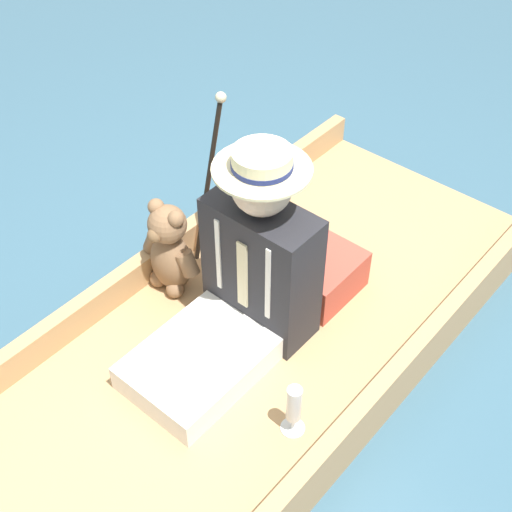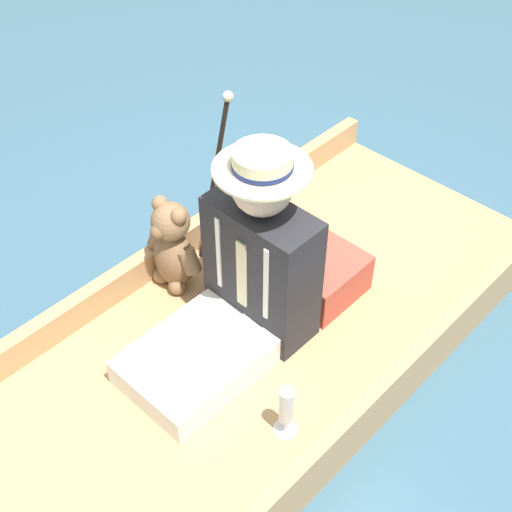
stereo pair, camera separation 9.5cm
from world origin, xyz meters
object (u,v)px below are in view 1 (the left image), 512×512
object	(u,v)px
seated_person	(245,279)
teddy_bear	(169,250)
walking_cane	(211,164)
wine_glass	(294,406)

from	to	relation	value
seated_person	teddy_bear	size ratio (longest dim) A/B	1.88
seated_person	walking_cane	distance (m)	0.54
teddy_bear	wine_glass	distance (m)	0.83
wine_glass	seated_person	bearing A→B (deg)	-28.88
teddy_bear	walking_cane	distance (m)	0.38
wine_glass	walking_cane	size ratio (longest dim) A/B	0.30
teddy_bear	wine_glass	bearing A→B (deg)	164.62
wine_glass	walking_cane	distance (m)	1.03
walking_cane	wine_glass	bearing A→B (deg)	148.47
seated_person	wine_glass	size ratio (longest dim) A/B	3.62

